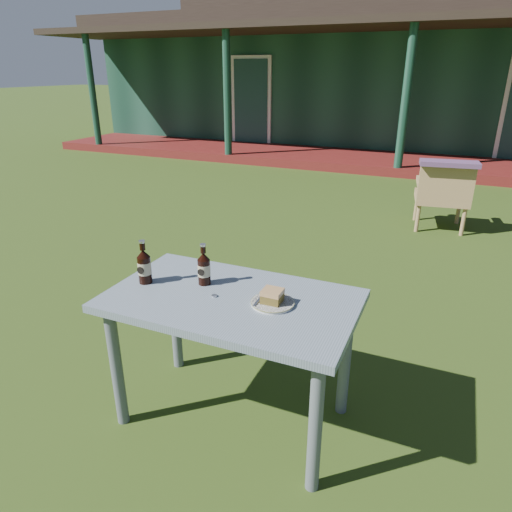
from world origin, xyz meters
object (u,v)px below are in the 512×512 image
at_px(cake_slice, 272,296).
at_px(cola_bottle_far, 144,266).
at_px(cafe_table, 232,315).
at_px(armchair_left, 443,193).
at_px(cola_bottle_near, 204,268).
at_px(plate, 273,303).

bearing_deg(cake_slice, cola_bottle_far, -176.81).
height_order(cafe_table, armchair_left, armchair_left).
bearing_deg(cafe_table, cola_bottle_near, 157.71).
distance_m(plate, armchair_left, 3.77).
relative_size(cafe_table, plate, 5.88).
bearing_deg(plate, cola_bottle_near, 170.58).
bearing_deg(cola_bottle_near, armchair_left, 74.53).
bearing_deg(cake_slice, plate, 53.20).
distance_m(cafe_table, plate, 0.24).
distance_m(cafe_table, cake_slice, 0.26).
xyz_separation_m(cafe_table, cola_bottle_far, (-0.47, -0.03, 0.19)).
xyz_separation_m(plate, cola_bottle_far, (-0.68, -0.04, 0.08)).
bearing_deg(cake_slice, cafe_table, -177.49).
bearing_deg(armchair_left, cola_bottle_far, -109.03).
relative_size(cake_slice, armchair_left, 0.12).
relative_size(cafe_table, cake_slice, 13.04).
distance_m(cake_slice, cola_bottle_far, 0.69).
distance_m(cafe_table, cola_bottle_near, 0.28).
relative_size(plate, cola_bottle_near, 0.94).
height_order(cake_slice, armchair_left, cake_slice).
bearing_deg(cake_slice, cola_bottle_near, 170.25).
bearing_deg(cafe_table, plate, 3.07).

